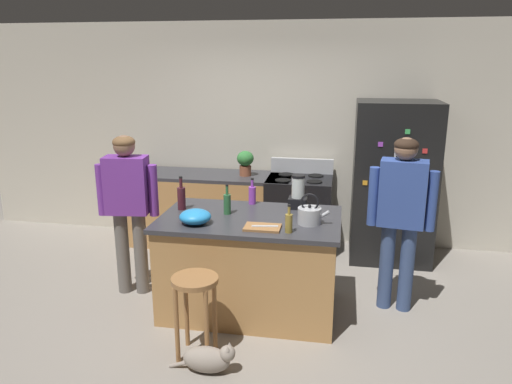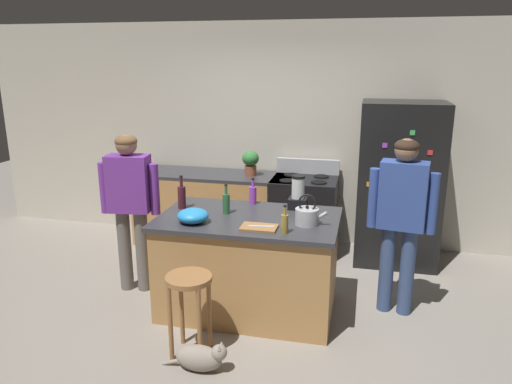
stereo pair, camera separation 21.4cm
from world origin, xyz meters
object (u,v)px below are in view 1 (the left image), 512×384
person_by_sink_right (401,209)px  bar_stool (195,295)px  refrigerator (393,182)px  cat (209,359)px  bottle_soda (252,194)px  person_by_island_left (128,200)px  potted_plant (245,161)px  blender_appliance (298,194)px  bottle_olive_oil (227,203)px  kitchen_island (250,264)px  cutting_board (263,227)px  tea_kettle (310,215)px  mixing_bowl (195,217)px  bottle_vinegar (289,222)px  chef_knife (265,226)px  stove_range (299,214)px  bottle_wine (181,197)px

person_by_sink_right → bar_stool: 1.97m
refrigerator → cat: bearing=-120.9°
cat → bottle_soda: bottle_soda is taller
person_by_island_left → potted_plant: 1.65m
cat → potted_plant: bearing=95.2°
refrigerator → cat: refrigerator is taller
blender_appliance → bottle_olive_oil: (-0.61, -0.30, -0.03)m
blender_appliance → potted_plant: bearing=122.0°
kitchen_island → cutting_board: cutting_board is taller
tea_kettle → blender_appliance: bearing=108.0°
blender_appliance → mixing_bowl: (-0.82, -0.61, -0.07)m
bar_stool → bottle_olive_oil: 0.98m
bottle_vinegar → kitchen_island: bearing=139.0°
bottle_olive_oil → chef_knife: bottle_olive_oil is taller
stove_range → bar_stool: size_ratio=1.63×
potted_plant → bottle_vinegar: (0.74, -1.88, -0.09)m
stove_range → person_by_island_left: size_ratio=0.69×
bottle_soda → bottle_wine: (-0.61, -0.29, 0.02)m
bottle_soda → bottle_vinegar: 0.86m
person_by_island_left → bottle_olive_oil: person_by_island_left is taller
bottle_vinegar → blender_appliance: bearing=89.5°
bottle_soda → bar_stool: bearing=-100.3°
refrigerator → cutting_board: (-1.21, -1.78, 0.00)m
kitchen_island → chef_knife: chef_knife is taller
refrigerator → stove_range: bearing=178.7°
stove_range → person_by_sink_right: size_ratio=0.67×
bottle_wine → chef_knife: bearing=-24.9°
refrigerator → cat: (-1.49, -2.49, -0.80)m
person_by_sink_right → bar_stool: bearing=-146.5°
bottle_soda → chef_knife: size_ratio=1.16×
person_by_sink_right → chef_knife: (-1.14, -0.54, -0.05)m
blender_appliance → bottle_soda: (-0.45, 0.05, -0.04)m
kitchen_island → bar_stool: 0.84m
cutting_board → person_by_island_left: bearing=162.9°
cat → bottle_olive_oil: 1.38m
potted_plant → bottle_vinegar: size_ratio=1.27×
bottle_vinegar → tea_kettle: tea_kettle is taller
person_by_island_left → cat: (1.09, -1.13, -0.85)m
person_by_island_left → bottle_soda: person_by_island_left is taller
potted_plant → bottle_soda: potted_plant is taller
stove_range → bottle_soda: bearing=-107.9°
potted_plant → tea_kettle: 1.86m
stove_range → bottle_wine: bottle_wine is taller
cat → cutting_board: bearing=68.1°
cat → chef_knife: bearing=66.7°
bottle_soda → chef_knife: (0.24, -0.69, -0.07)m
person_by_island_left → person_by_sink_right: (2.54, 0.12, 0.02)m
person_by_island_left → stove_range: bearing=42.3°
bottle_vinegar → tea_kettle: size_ratio=0.86×
bottle_olive_oil → potted_plant: bearing=95.2°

